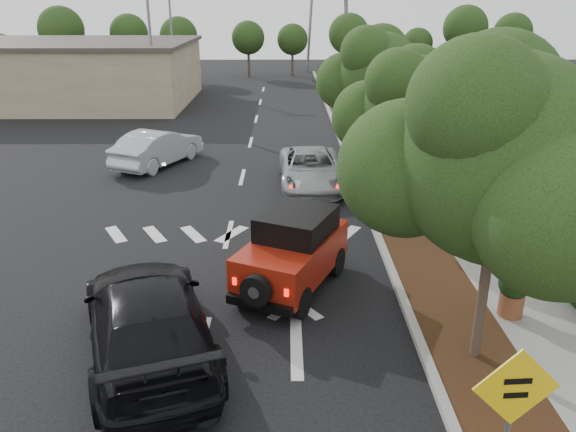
{
  "coord_description": "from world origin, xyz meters",
  "views": [
    {
      "loc": [
        1.77,
        -10.06,
        6.83
      ],
      "look_at": [
        1.84,
        3.0,
        1.77
      ],
      "focal_mm": 35.0,
      "sensor_mm": 36.0,
      "label": 1
    }
  ],
  "objects_px": {
    "red_jeep": "(295,249)",
    "speed_hump_sign": "(512,406)",
    "silver_suv_ahead": "(311,169)",
    "black_suv_oncoming": "(148,319)"
  },
  "relations": [
    {
      "from": "silver_suv_ahead",
      "to": "black_suv_oncoming",
      "type": "relative_size",
      "value": 0.88
    },
    {
      "from": "red_jeep",
      "to": "speed_hump_sign",
      "type": "height_order",
      "value": "speed_hump_sign"
    },
    {
      "from": "silver_suv_ahead",
      "to": "speed_hump_sign",
      "type": "relative_size",
      "value": 2.01
    },
    {
      "from": "red_jeep",
      "to": "speed_hump_sign",
      "type": "distance_m",
      "value": 7.29
    },
    {
      "from": "silver_suv_ahead",
      "to": "red_jeep",
      "type": "bearing_deg",
      "value": -96.85
    },
    {
      "from": "silver_suv_ahead",
      "to": "speed_hump_sign",
      "type": "height_order",
      "value": "speed_hump_sign"
    },
    {
      "from": "red_jeep",
      "to": "speed_hump_sign",
      "type": "relative_size",
      "value": 1.59
    },
    {
      "from": "silver_suv_ahead",
      "to": "black_suv_oncoming",
      "type": "bearing_deg",
      "value": -110.37
    },
    {
      "from": "red_jeep",
      "to": "black_suv_oncoming",
      "type": "relative_size",
      "value": 0.7
    },
    {
      "from": "silver_suv_ahead",
      "to": "speed_hump_sign",
      "type": "distance_m",
      "value": 14.94
    }
  ]
}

